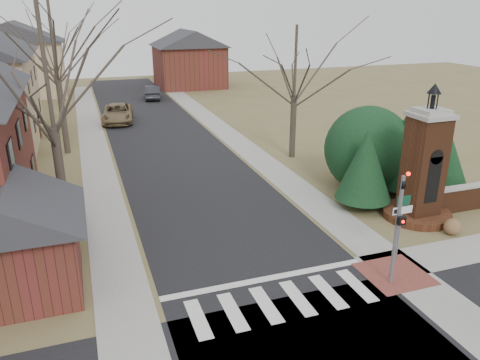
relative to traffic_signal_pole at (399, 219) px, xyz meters
name	(u,v)px	position (x,y,z in m)	size (l,w,h in m)	color
ground	(292,315)	(-4.30, -0.57, -2.59)	(120.00, 120.00, 0.00)	brown
main_street	(167,144)	(-4.30, 21.43, -2.58)	(8.00, 70.00, 0.01)	black
crosswalk_zone	(282,301)	(-4.30, 0.23, -2.58)	(8.00, 2.20, 0.02)	silver
stop_bar	(266,279)	(-4.30, 1.73, -2.58)	(8.00, 0.35, 0.02)	silver
sidewalk_right_main	(232,138)	(0.90, 21.43, -2.58)	(2.00, 60.00, 0.02)	gray
sidewalk_left	(94,150)	(-9.50, 21.43, -2.58)	(2.00, 60.00, 0.02)	gray
curb_apron	(395,274)	(0.50, 0.43, -2.57)	(2.40, 2.40, 0.02)	brown
traffic_signal_pole	(399,219)	(0.00, 0.00, 0.00)	(0.28, 0.41, 4.50)	slate
sign_post	(402,215)	(1.29, 1.41, -0.64)	(0.90, 0.07, 2.75)	slate
brick_gate_monument	(422,176)	(4.70, 4.42, -0.42)	(3.20, 3.20, 6.47)	#592F1A
garage_left	(14,235)	(-12.82, 3.92, -0.35)	(4.80, 4.80, 4.29)	maroon
house_distant_left	(16,58)	(-16.31, 47.42, 1.66)	(10.80, 8.80, 8.53)	tan
house_distant_right	(189,57)	(3.69, 47.42, 1.06)	(8.80, 8.80, 7.30)	maroon
evergreen_near	(365,164)	(2.90, 6.43, -0.29)	(2.80, 2.80, 4.10)	#473D33
evergreen_mid	(406,146)	(6.20, 7.63, 0.01)	(3.40, 3.40, 4.70)	#473D33
evergreen_far	(448,160)	(8.20, 6.63, -0.69)	(2.40, 2.40, 3.30)	#473D33
evergreen_mass	(368,146)	(4.70, 8.93, -0.19)	(4.80, 4.80, 4.80)	black
bare_tree_0	(44,58)	(-11.30, 8.43, 5.11)	(8.05, 8.05, 11.15)	#473D33
bare_tree_1	(52,33)	(-11.30, 21.43, 5.44)	(8.40, 8.40, 11.64)	#473D33
bare_tree_2	(52,38)	(-11.80, 34.43, 4.44)	(7.35, 7.35, 10.19)	#473D33
bare_tree_3	(296,56)	(3.20, 15.43, 4.10)	(7.00, 7.00, 9.70)	#473D33
pickup_truck	(118,113)	(-7.01, 29.88, -1.81)	(2.58, 5.60, 1.56)	olive
distant_car	(153,92)	(-2.27, 40.08, -1.84)	(1.58, 4.53, 1.49)	#2D2E33
dry_shrub_left	(416,215)	(4.30, 4.03, -2.24)	(0.70, 0.70, 0.70)	brown
dry_shrub_right	(452,227)	(5.00, 2.43, -2.21)	(0.75, 0.75, 0.75)	brown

